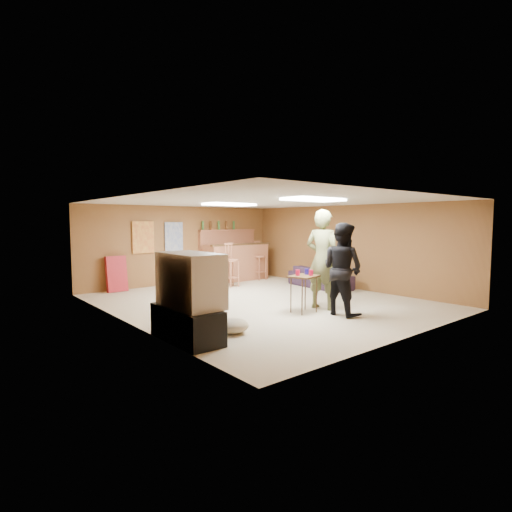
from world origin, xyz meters
TOP-DOWN VIEW (x-y plane):
  - ground at (0.00, 0.00)m, footprint 7.00×7.00m
  - ceiling at (0.00, 0.00)m, footprint 6.00×7.00m
  - wall_back at (0.00, 3.50)m, footprint 6.00×0.02m
  - wall_front at (0.00, -3.50)m, footprint 6.00×0.02m
  - wall_left at (-3.00, 0.00)m, footprint 0.02×7.00m
  - wall_right at (3.00, 0.00)m, footprint 0.02×7.00m
  - tv_stand at (-2.72, -1.50)m, footprint 0.55×1.30m
  - dvd_box at (-2.50, -1.50)m, footprint 0.35×0.50m
  - tv_body at (-2.65, -1.50)m, footprint 0.60×1.10m
  - tv_screen at (-2.34, -1.50)m, footprint 0.02×0.95m
  - bar_counter at (1.50, 2.95)m, footprint 2.00×0.60m
  - bar_lip at (1.50, 2.70)m, footprint 2.10×0.12m
  - bar_shelf at (1.50, 3.40)m, footprint 2.00×0.18m
  - bar_backing at (1.50, 3.42)m, footprint 2.00×0.14m
  - poster_left at (-1.20, 3.46)m, footprint 0.60×0.03m
  - poster_right at (-0.30, 3.46)m, footprint 0.55×0.03m
  - folding_chair_stack at (-2.00, 3.30)m, footprint 0.50×0.26m
  - ceiling_panel_front at (0.00, -1.50)m, footprint 1.20×0.60m
  - ceiling_panel_back at (0.00, 1.20)m, footprint 1.20×0.60m
  - person_olive at (0.50, -1.31)m, footprint 0.65×0.83m
  - person_black at (0.39, -1.89)m, footprint 0.66×0.85m
  - sofa at (2.50, 0.52)m, footprint 0.92×1.93m
  - tray_table at (-0.05, -1.31)m, footprint 0.65×0.57m
  - cup_red_near at (-0.15, -1.25)m, footprint 0.10×0.10m
  - cup_red_far at (0.05, -1.41)m, footprint 0.10×0.10m
  - cup_blue at (0.11, -1.24)m, footprint 0.10×0.10m
  - bar_stool_left at (0.71, 2.10)m, footprint 0.39×0.39m
  - bar_stool_right at (2.14, 2.63)m, footprint 0.40×0.40m
  - cushion_near_tv at (-1.91, -0.90)m, footprint 0.71×0.71m
  - cushion_mid at (-1.54, -0.15)m, footprint 0.44×0.44m
  - cushion_far at (-1.96, -1.60)m, footprint 0.60×0.60m
  - bottle_row at (1.16, 3.38)m, footprint 1.20×0.08m

SIDE VIEW (x-z plane):
  - ground at x=0.00m, z-range 0.00..0.00m
  - cushion_mid at x=-1.54m, z-range 0.00..0.19m
  - cushion_far at x=-1.96m, z-range 0.00..0.23m
  - cushion_near_tv at x=-1.91m, z-range 0.00..0.25m
  - dvd_box at x=-2.50m, z-range 0.11..0.19m
  - tv_stand at x=-2.72m, z-range 0.00..0.50m
  - sofa at x=2.50m, z-range 0.00..0.54m
  - tray_table at x=-0.05m, z-range 0.00..0.72m
  - folding_chair_stack at x=-2.00m, z-range -0.01..0.91m
  - bar_stool_left at x=0.71m, z-range 0.00..1.06m
  - bar_counter at x=1.50m, z-range 0.00..1.10m
  - bar_stool_right at x=2.14m, z-range 0.00..1.27m
  - cup_red_far at x=0.05m, z-range 0.72..0.83m
  - cup_blue at x=0.11m, z-range 0.72..0.83m
  - cup_red_near at x=-0.15m, z-range 0.72..0.84m
  - person_black at x=0.39m, z-range 0.00..1.74m
  - tv_body at x=-2.65m, z-range 0.50..1.30m
  - tv_screen at x=-2.34m, z-range 0.57..1.23m
  - person_olive at x=0.50m, z-range 0.00..2.00m
  - wall_back at x=0.00m, z-range 0.00..2.20m
  - wall_front at x=0.00m, z-range 0.00..2.20m
  - wall_left at x=-3.00m, z-range 0.00..2.20m
  - wall_right at x=3.00m, z-range 0.00..2.20m
  - bar_lip at x=1.50m, z-range 1.08..1.12m
  - bar_backing at x=1.50m, z-range 0.90..1.50m
  - poster_left at x=-1.20m, z-range 0.93..1.78m
  - poster_right at x=-0.30m, z-range 0.95..1.75m
  - bar_shelf at x=1.50m, z-range 1.48..1.52m
  - bottle_row at x=1.16m, z-range 1.52..1.78m
  - ceiling_panel_front at x=0.00m, z-range 2.15..2.19m
  - ceiling_panel_back at x=0.00m, z-range 2.15..2.19m
  - ceiling at x=0.00m, z-range 2.19..2.21m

